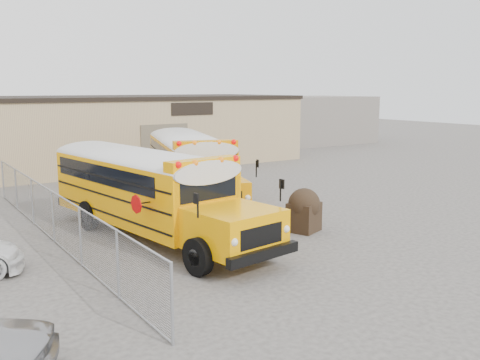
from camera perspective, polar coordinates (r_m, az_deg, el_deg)
ground at (r=19.28m, az=0.85°, el=-5.93°), size 120.00×120.00×0.00m
warehouse at (r=36.92m, az=-17.09°, el=4.95°), size 30.20×10.20×4.67m
chainlink_fence at (r=19.33m, az=-19.29°, el=-3.69°), size 0.07×18.07×1.81m
distant_building_right at (r=52.39m, az=7.65°, el=6.42°), size 10.00×8.00×4.40m
school_bus_left at (r=24.79m, az=-17.78°, el=1.42°), size 4.12×10.98×3.14m
school_bus_right at (r=31.36m, az=-7.46°, el=3.52°), size 5.79×11.10×3.17m
tarp_bundle at (r=19.78m, az=6.85°, el=-3.12°), size 1.36×1.30×1.61m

